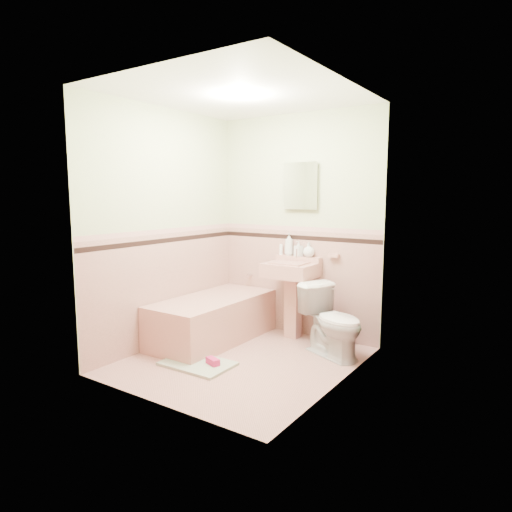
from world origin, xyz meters
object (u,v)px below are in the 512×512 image
Objects in this scene: toilet at (333,321)px; shoe at (213,361)px; soap_bottle_right at (309,250)px; soap_bottle_mid at (299,248)px; soap_bottle_left at (289,244)px; bathtub at (213,320)px; medicine_cabinet at (301,186)px; bucket at (329,332)px; sink at (290,301)px.

shoe is at bearing 163.24° from toilet.
soap_bottle_right is 0.23× the size of toilet.
soap_bottle_mid reaches higher than toilet.
soap_bottle_left reaches higher than shoe.
bathtub is at bearing 127.06° from toilet.
shoe is (0.51, -0.62, -0.17)m from bathtub.
soap_bottle_mid is at bearing 0.00° from soap_bottle_left.
bathtub reaches higher than shoe.
bathtub is 3.07× the size of medicine_cabinet.
toilet is at bearing 68.02° from shoe.
bucket is at bearing -12.44° from medicine_cabinet.
shoe is at bearing -102.73° from soap_bottle_right.
medicine_cabinet is 3.00× the size of soap_bottle_right.
medicine_cabinet reaches higher than soap_bottle_mid.
soap_bottle_mid is 0.76× the size of bucket.
shoe is at bearing -98.59° from sink.
soap_bottle_mid is 0.98m from bucket.
bucket is (0.42, -0.09, -1.59)m from medicine_cabinet.
toilet is 4.71× the size of shoe.
medicine_cabinet is 0.72m from soap_bottle_right.
shoe is at bearing -97.28° from medicine_cabinet.
bathtub is 6.59× the size of bucket.
soap_bottle_mid is 0.24× the size of toilet.
sink is 1.29m from medicine_cabinet.
shoe is (-0.80, -0.91, -0.30)m from toilet.
soap_bottle_right is at bearing 167.93° from bucket.
bathtub reaches higher than bucket.
bucket is (0.42, 0.12, -0.31)m from sink.
bucket is at bearing 30.44° from bathtub.
sink is 1.22m from shoe.
medicine_cabinet is at bearing 84.61° from soap_bottle_mid.
bathtub is 2.12× the size of toilet.
shoe is at bearing -97.32° from soap_bottle_mid.
bathtub is at bearing -142.07° from sink.
toilet is at bearing -35.71° from medicine_cabinet.
sink is at bearing 100.76° from shoe.
toilet is at bearing -60.15° from bucket.
soap_bottle_left is at bearing 107.34° from shoe.
soap_bottle_left reaches higher than toilet.
soap_bottle_right is 0.72× the size of bucket.
sink is at bearing 93.57° from toilet.
medicine_cabinet is at bearing 47.42° from bathtub.
bucket is (-0.21, 0.36, -0.24)m from toilet.
sink is 1.21× the size of toilet.
soap_bottle_right is (0.13, -0.03, -0.70)m from medicine_cabinet.
soap_bottle_mid is at bearing 90.90° from sink.
bucket is at bearing -8.44° from soap_bottle_mid.
shoe is (-0.17, -1.15, -0.37)m from sink.
toilet reaches higher than bucket.
soap_bottle_left is 1.66m from shoe.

